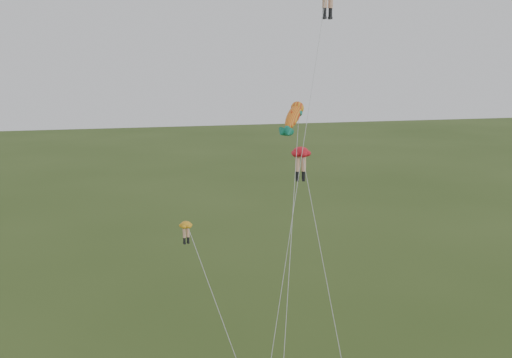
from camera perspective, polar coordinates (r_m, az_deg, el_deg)
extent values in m
cylinder|color=black|center=(40.37, 6.87, 16.22)|extent=(0.26, 0.26, 0.57)
cube|color=black|center=(40.34, 6.85, 15.71)|extent=(0.23, 0.35, 0.16)
cylinder|color=black|center=(40.59, 7.44, 16.18)|extent=(0.26, 0.26, 0.57)
cube|color=black|center=(40.56, 7.43, 15.67)|extent=(0.23, 0.35, 0.16)
cylinder|color=silver|center=(35.15, 4.37, 0.86)|extent=(7.05, 9.68, 23.93)
ellipsoid|color=red|center=(38.06, 4.50, 2.74)|extent=(1.64, 1.64, 0.68)
cylinder|color=#E9AA8A|center=(38.17, 4.17, 1.55)|extent=(0.30, 0.30, 1.04)
cylinder|color=black|center=(38.30, 4.15, 0.40)|extent=(0.24, 0.24, 0.52)
cube|color=black|center=(38.37, 4.15, -0.10)|extent=(0.23, 0.33, 0.15)
cylinder|color=#E9AA8A|center=(38.21, 4.79, 1.55)|extent=(0.30, 0.30, 1.04)
cylinder|color=black|center=(38.35, 4.77, 0.40)|extent=(0.24, 0.24, 0.52)
cube|color=black|center=(38.41, 4.76, -0.09)|extent=(0.23, 0.33, 0.15)
cylinder|color=silver|center=(34.55, 6.81, -8.76)|extent=(0.66, 10.81, 13.02)
ellipsoid|color=orange|center=(33.85, -7.03, -4.54)|extent=(1.01, 1.01, 0.40)
cylinder|color=#E9AA8A|center=(33.93, -7.19, -5.34)|extent=(0.18, 0.18, 0.61)
cylinder|color=black|center=(34.07, -7.18, -6.08)|extent=(0.14, 0.14, 0.31)
cube|color=black|center=(34.13, -7.17, -6.40)|extent=(0.15, 0.20, 0.09)
cylinder|color=#E9AA8A|center=(34.03, -6.82, -5.28)|extent=(0.18, 0.18, 0.61)
cylinder|color=black|center=(34.17, -6.80, -6.02)|extent=(0.14, 0.14, 0.31)
cube|color=black|center=(34.23, -6.79, -6.34)|extent=(0.15, 0.20, 0.09)
cylinder|color=silver|center=(32.64, -3.59, -13.43)|extent=(2.79, 6.39, 9.33)
ellipsoid|color=orange|center=(36.74, 3.77, 6.33)|extent=(2.37, 2.59, 2.19)
sphere|color=orange|center=(36.74, 3.77, 6.33)|extent=(1.49, 1.54, 1.25)
cone|color=#12785C|center=(36.74, 3.77, 6.33)|extent=(1.27, 1.33, 1.22)
cone|color=#12785C|center=(36.74, 3.77, 6.33)|extent=(1.27, 1.33, 1.22)
cone|color=#12785C|center=(36.74, 3.77, 6.33)|extent=(0.72, 0.75, 0.68)
cone|color=#12785C|center=(36.74, 3.77, 6.33)|extent=(0.72, 0.75, 0.68)
cone|color=red|center=(36.74, 3.77, 6.33)|extent=(0.75, 0.78, 0.66)
cylinder|color=silver|center=(33.83, 3.17, -7.21)|extent=(3.37, 8.42, 15.16)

